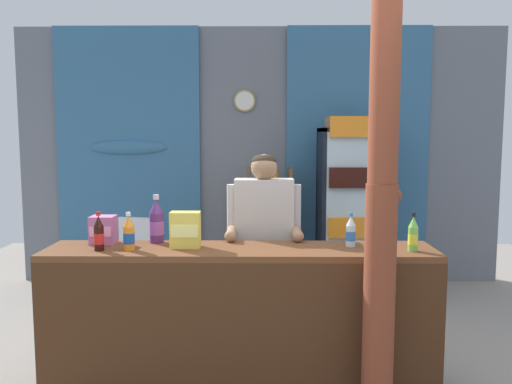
{
  "coord_description": "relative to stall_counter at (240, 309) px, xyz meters",
  "views": [
    {
      "loc": [
        0.01,
        -2.9,
        1.66
      ],
      "look_at": [
        -0.02,
        0.62,
        1.27
      ],
      "focal_mm": 36.71,
      "sensor_mm": 36.0,
      "label": 1
    }
  ],
  "objects": [
    {
      "name": "bottle_shelf_rack",
      "position": [
        0.22,
        2.28,
        0.12
      ],
      "size": [
        0.48,
        0.28,
        1.32
      ],
      "color": "brown",
      "rests_on": "ground"
    },
    {
      "name": "ground_plane",
      "position": [
        0.12,
        0.87,
        -0.56
      ],
      "size": [
        7.6,
        7.6,
        0.0
      ],
      "primitive_type": "plane",
      "color": "gray"
    },
    {
      "name": "soda_bottle_grape_soda",
      "position": [
        -0.57,
        0.26,
        0.51
      ],
      "size": [
        0.1,
        0.1,
        0.33
      ],
      "color": "#56286B",
      "rests_on": "stall_counter"
    },
    {
      "name": "soda_bottle_cola",
      "position": [
        -0.88,
        0.02,
        0.48
      ],
      "size": [
        0.06,
        0.06,
        0.25
      ],
      "color": "black",
      "rests_on": "stall_counter"
    },
    {
      "name": "snack_box_wafer",
      "position": [
        -0.92,
        0.23,
        0.47
      ],
      "size": [
        0.16,
        0.14,
        0.19
      ],
      "color": "#B76699",
      "rests_on": "stall_counter"
    },
    {
      "name": "plastic_lawn_chair",
      "position": [
        -1.07,
        1.66,
        -0.07
      ],
      "size": [
        0.52,
        0.52,
        0.86
      ],
      "color": "silver",
      "rests_on": "ground"
    },
    {
      "name": "snack_box_instant_noodle",
      "position": [
        -0.35,
        0.11,
        0.49
      ],
      "size": [
        0.19,
        0.11,
        0.23
      ],
      "color": "#EAD14C",
      "rests_on": "stall_counter"
    },
    {
      "name": "stall_counter",
      "position": [
        0.0,
        0.0,
        0.0
      ],
      "size": [
        2.5,
        0.48,
        0.93
      ],
      "color": "brown",
      "rests_on": "ground"
    },
    {
      "name": "drink_fridge",
      "position": [
        1.06,
        2.13,
        0.44
      ],
      "size": [
        0.65,
        0.63,
        1.84
      ],
      "color": "black",
      "rests_on": "ground"
    },
    {
      "name": "timber_post",
      "position": [
        0.81,
        -0.3,
        0.77
      ],
      "size": [
        0.2,
        0.18,
        2.78
      ],
      "color": "brown",
      "rests_on": "ground"
    },
    {
      "name": "back_wall_curtained",
      "position": [
        0.09,
        2.67,
        0.89
      ],
      "size": [
        5.37,
        0.22,
        2.83
      ],
      "color": "slate",
      "rests_on": "ground"
    },
    {
      "name": "soda_bottle_orange_soda",
      "position": [
        -0.7,
        0.04,
        0.48
      ],
      "size": [
        0.07,
        0.07,
        0.24
      ],
      "color": "orange",
      "rests_on": "stall_counter"
    },
    {
      "name": "soda_bottle_lime_soda",
      "position": [
        1.09,
        0.02,
        0.48
      ],
      "size": [
        0.06,
        0.06,
        0.24
      ],
      "color": "#75C64C",
      "rests_on": "stall_counter"
    },
    {
      "name": "soda_bottle_water",
      "position": [
        0.72,
        0.16,
        0.47
      ],
      "size": [
        0.06,
        0.06,
        0.22
      ],
      "color": "silver",
      "rests_on": "stall_counter"
    },
    {
      "name": "shopkeeper",
      "position": [
        0.16,
        0.56,
        0.4
      ],
      "size": [
        0.54,
        0.42,
        1.52
      ],
      "color": "#28282D",
      "rests_on": "ground"
    }
  ]
}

